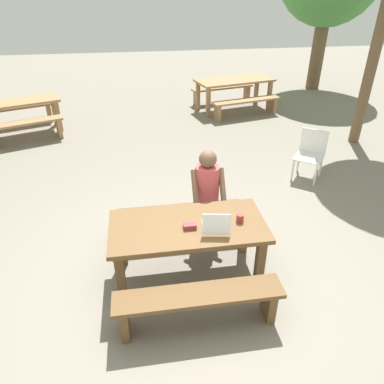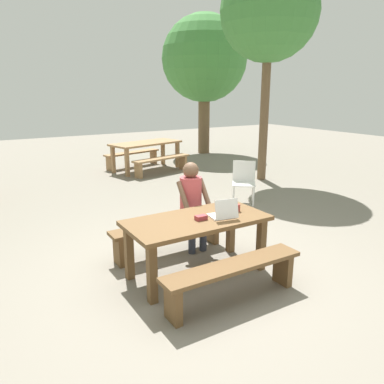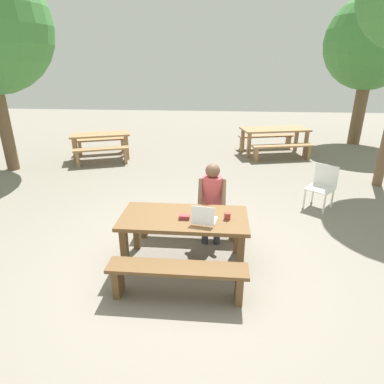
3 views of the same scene
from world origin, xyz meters
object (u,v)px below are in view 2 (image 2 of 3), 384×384
Objects in this scene: coffee_mug at (237,208)px; picnic_table_rear at (146,146)px; picnic_table_front at (197,227)px; tree_right at (204,59)px; small_pouch at (201,218)px; laptop at (223,213)px; plastic_chair at (244,181)px; person_seated at (192,199)px; tree_rear at (269,12)px.

picnic_table_rear is (1.49, 5.96, -0.09)m from coffee_mug.
tree_right is at bearing 56.45° from picnic_table_front.
tree_right reaches higher than small_pouch.
small_pouch is at bearing -123.24° from tree_right.
laptop is 9.38m from tree_right.
laptop is 0.41× the size of plastic_chair.
picnic_table_front is 2.07× the size of plastic_chair.
picnic_table_front is 0.15m from small_pouch.
person_seated is 0.25× the size of tree_rear.
person_seated reaches higher than laptop.
coffee_mug is 5.78m from tree_rear.
small_pouch is 9.46m from tree_right.
person_seated is 5.52m from picnic_table_rear.
coffee_mug is 0.11× the size of plastic_chair.
coffee_mug is at bearing -72.99° from person_seated.
picnic_table_rear is (1.79, 6.08, -0.11)m from laptop.
small_pouch is 6.34m from picnic_table_rear.
small_pouch is 0.03× the size of tree_right.
plastic_chair is at bearing 42.16° from small_pouch.
plastic_chair is 0.18× the size of tree_right.
plastic_chair is (1.82, 2.11, -0.32)m from coffee_mug.
person_seated is (0.34, 0.75, -0.02)m from small_pouch.
laptop reaches higher than plastic_chair.
plastic_chair reaches higher than small_pouch.
coffee_mug is at bearing -2.90° from picnic_table_front.
tree_right is at bearing 15.71° from picnic_table_rear.
coffee_mug is (0.57, -0.03, 0.15)m from picnic_table_front.
coffee_mug is at bearing -92.68° from plastic_chair.
small_pouch is at bearing -99.72° from plastic_chair.
small_pouch is 6.16m from tree_rear.
person_seated is at bearing -143.42° from tree_rear.
tree_right is 0.92× the size of tree_rear.
small_pouch is 0.17× the size of plastic_chair.
picnic_table_front is at bearing 101.00° from small_pouch.
tree_right is (2.97, 1.65, 2.48)m from picnic_table_rear.
person_seated reaches higher than plastic_chair.
small_pouch is at bearing -79.00° from picnic_table_front.
small_pouch is 0.03× the size of tree_rear.
picnic_table_rear is at bearing 70.85° from picnic_table_front.
laptop is at bearing -157.76° from coffee_mug.
tree_right reaches higher than person_seated.
tree_rear is at bearing -103.35° from tree_right.
coffee_mug is (0.29, 0.12, -0.01)m from laptop.
tree_rear is (4.04, 3.42, 3.24)m from picnic_table_front.
picnic_table_front is at bearing -139.74° from tree_rear.
coffee_mug is 6.15m from picnic_table_rear.
laptop reaches higher than small_pouch.
tree_rear is at bearing 40.26° from picnic_table_front.
small_pouch is 0.55m from coffee_mug.
picnic_table_rear reaches higher than picnic_table_front.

